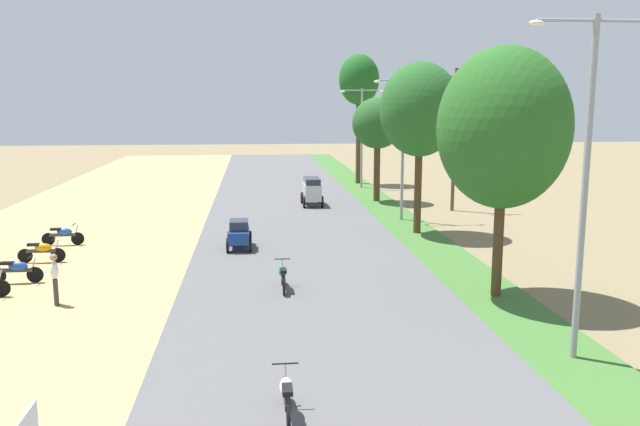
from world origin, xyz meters
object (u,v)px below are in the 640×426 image
(streetlamp_near, at_px, (586,168))
(streetlamp_far, at_px, (362,130))
(median_tree_third, at_px, (378,124))
(motorbike_ahead_third, at_px, (283,275))
(parked_motorbike_fourth, at_px, (17,269))
(median_tree_second, at_px, (420,110))
(utility_pole_near, at_px, (454,137))
(car_hatchback_blue, at_px, (239,233))
(car_van_silver, at_px, (312,190))
(pedestrian_on_shoulder, at_px, (55,276))
(streetlamp_mid, at_px, (403,138))
(median_tree_fourth, at_px, (359,81))
(parked_motorbike_fifth, at_px, (42,250))
(motorbike_ahead_second, at_px, (287,394))
(median_tree_nearest, at_px, (504,128))

(streetlamp_near, height_order, streetlamp_far, streetlamp_near)
(median_tree_third, height_order, motorbike_ahead_third, median_tree_third)
(parked_motorbike_fourth, distance_m, median_tree_third, 23.73)
(median_tree_second, distance_m, utility_pole_near, 7.51)
(median_tree_third, relative_size, utility_pole_near, 0.80)
(car_hatchback_blue, xyz_separation_m, car_van_silver, (4.10, 11.17, 0.28))
(pedestrian_on_shoulder, distance_m, streetlamp_mid, 19.46)
(parked_motorbike_fourth, xyz_separation_m, streetlamp_mid, (15.94, 10.58, 3.80))
(median_tree_fourth, bearing_deg, motorbike_ahead_third, -104.18)
(streetlamp_far, distance_m, car_hatchback_blue, 21.08)
(pedestrian_on_shoulder, distance_m, streetlamp_near, 15.41)
(parked_motorbike_fifth, xyz_separation_m, car_van_silver, (11.69, 12.76, 0.47))
(median_tree_fourth, bearing_deg, streetlamp_mid, -90.69)
(median_tree_fourth, relative_size, motorbike_ahead_third, 5.38)
(parked_motorbike_fourth, distance_m, streetlamp_mid, 19.50)
(car_van_silver, bearing_deg, parked_motorbike_fourth, -126.55)
(parked_motorbike_fifth, distance_m, median_tree_second, 17.35)
(utility_pole_near, bearing_deg, car_hatchback_blue, -143.48)
(parked_motorbike_fourth, relative_size, car_van_silver, 0.75)
(motorbike_ahead_third, bearing_deg, pedestrian_on_shoulder, -172.70)
(median_tree_fourth, bearing_deg, car_van_silver, -113.38)
(parked_motorbike_fifth, bearing_deg, streetlamp_near, -34.76)
(median_tree_third, distance_m, car_hatchback_blue, 15.67)
(pedestrian_on_shoulder, xyz_separation_m, streetlamp_far, (13.88, 26.17, 3.23))
(motorbike_ahead_second, bearing_deg, car_van_silver, 83.79)
(median_tree_nearest, bearing_deg, car_hatchback_blue, 138.09)
(median_tree_fourth, relative_size, car_hatchback_blue, 4.83)
(utility_pole_near, bearing_deg, car_van_silver, 164.39)
(parked_motorbike_fourth, height_order, streetlamp_far, streetlamp_far)
(streetlamp_mid, bearing_deg, streetlamp_far, 90.00)
(pedestrian_on_shoulder, xyz_separation_m, median_tree_second, (13.84, 9.76, 4.90))
(median_tree_fourth, height_order, utility_pole_near, median_tree_fourth)
(streetlamp_mid, xyz_separation_m, streetlamp_far, (0.00, 12.95, -0.16))
(motorbike_ahead_third, bearing_deg, median_tree_second, 52.44)
(median_tree_second, xyz_separation_m, car_van_silver, (-4.28, 8.56, -4.84))
(parked_motorbike_fifth, height_order, streetlamp_far, streetlamp_far)
(parked_motorbike_fourth, relative_size, motorbike_ahead_third, 1.00)
(median_tree_fourth, distance_m, car_van_silver, 13.17)
(median_tree_third, xyz_separation_m, car_hatchback_blue, (-8.32, -12.62, -4.13))
(median_tree_second, relative_size, car_van_silver, 3.33)
(motorbike_ahead_second, relative_size, motorbike_ahead_third, 1.00)
(median_tree_nearest, height_order, car_hatchback_blue, median_tree_nearest)
(median_tree_fourth, xyz_separation_m, streetlamp_mid, (-0.19, -15.51, -3.38))
(median_tree_second, bearing_deg, parked_motorbike_fourth, -155.88)
(parked_motorbike_fourth, relative_size, median_tree_second, 0.22)
(parked_motorbike_fifth, relative_size, utility_pole_near, 0.22)
(streetlamp_far, distance_m, utility_pole_near, 10.72)
(parked_motorbike_fourth, bearing_deg, streetlamp_near, -27.20)
(median_tree_third, xyz_separation_m, motorbike_ahead_second, (-7.08, -27.70, -4.30))
(parked_motorbike_fifth, xyz_separation_m, median_tree_third, (15.91, 14.21, 4.32))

